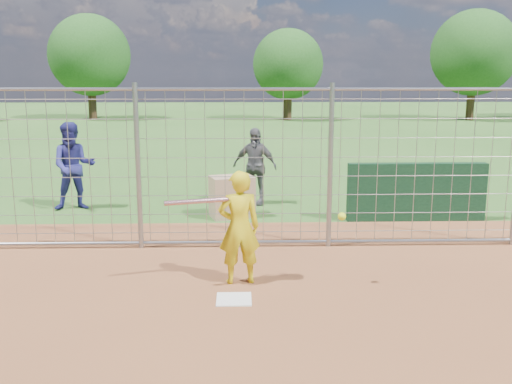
{
  "coord_description": "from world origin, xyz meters",
  "views": [
    {
      "loc": [
        0.08,
        -6.79,
        2.72
      ],
      "look_at": [
        0.3,
        0.8,
        1.15
      ],
      "focal_mm": 40.0,
      "sensor_mm": 36.0,
      "label": 1
    }
  ],
  "objects_px": {
    "bystander_b": "(255,166)",
    "equipment_bin": "(232,197)",
    "batter": "(239,228)",
    "bystander_a": "(74,166)"
  },
  "relations": [
    {
      "from": "bystander_b",
      "to": "equipment_bin",
      "type": "bearing_deg",
      "value": -92.88
    },
    {
      "from": "batter",
      "to": "equipment_bin",
      "type": "relative_size",
      "value": 1.89
    },
    {
      "from": "batter",
      "to": "bystander_a",
      "type": "bearing_deg",
      "value": -60.94
    },
    {
      "from": "batter",
      "to": "bystander_b",
      "type": "xyz_separation_m",
      "value": [
        0.33,
        4.68,
        0.06
      ]
    },
    {
      "from": "equipment_bin",
      "to": "bystander_b",
      "type": "bearing_deg",
      "value": 49.89
    },
    {
      "from": "batter",
      "to": "bystander_a",
      "type": "relative_size",
      "value": 0.85
    },
    {
      "from": "batter",
      "to": "bystander_a",
      "type": "xyz_separation_m",
      "value": [
        -3.35,
        4.3,
        0.14
      ]
    },
    {
      "from": "bystander_b",
      "to": "batter",
      "type": "bearing_deg",
      "value": -73.81
    },
    {
      "from": "equipment_bin",
      "to": "batter",
      "type": "bearing_deg",
      "value": -104.76
    },
    {
      "from": "batter",
      "to": "bystander_b",
      "type": "bearing_deg",
      "value": -102.85
    }
  ]
}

